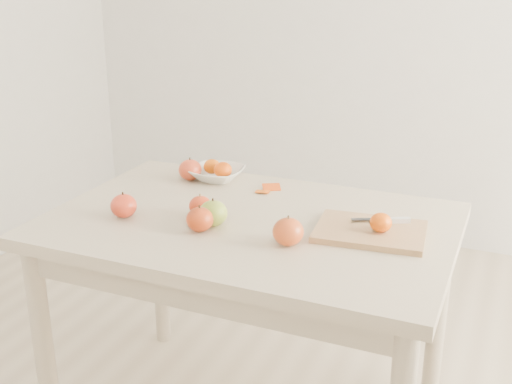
% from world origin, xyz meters
% --- Properties ---
extents(table, '(1.20, 0.80, 0.75)m').
position_xyz_m(table, '(0.00, 0.00, 0.65)').
color(table, '#C3B393').
rests_on(table, ground).
extents(cutting_board, '(0.32, 0.25, 0.02)m').
position_xyz_m(cutting_board, '(0.36, 0.03, 0.76)').
color(cutting_board, tan).
rests_on(cutting_board, table).
extents(board_tangerine, '(0.06, 0.06, 0.05)m').
position_xyz_m(board_tangerine, '(0.39, 0.02, 0.80)').
color(board_tangerine, '#CC5D07').
rests_on(board_tangerine, cutting_board).
extents(fruit_bowl, '(0.18, 0.18, 0.05)m').
position_xyz_m(fruit_bowl, '(-0.25, 0.29, 0.77)').
color(fruit_bowl, white).
rests_on(fruit_bowl, table).
extents(bowl_tangerine_near, '(0.06, 0.06, 0.05)m').
position_xyz_m(bowl_tangerine_near, '(-0.28, 0.30, 0.79)').
color(bowl_tangerine_near, '#D34F07').
rests_on(bowl_tangerine_near, fruit_bowl).
extents(bowl_tangerine_far, '(0.06, 0.06, 0.06)m').
position_xyz_m(bowl_tangerine_far, '(-0.22, 0.28, 0.80)').
color(bowl_tangerine_far, '#E85008').
rests_on(bowl_tangerine_far, fruit_bowl).
extents(orange_peel_a, '(0.07, 0.07, 0.01)m').
position_xyz_m(orange_peel_a, '(-0.04, 0.28, 0.75)').
color(orange_peel_a, '#D9480F').
rests_on(orange_peel_a, table).
extents(orange_peel_b, '(0.05, 0.04, 0.01)m').
position_xyz_m(orange_peel_b, '(-0.05, 0.23, 0.75)').
color(orange_peel_b, orange).
rests_on(orange_peel_b, table).
extents(paring_knife, '(0.16, 0.08, 0.01)m').
position_xyz_m(paring_knife, '(0.41, 0.10, 0.78)').
color(paring_knife, silver).
rests_on(paring_knife, cutting_board).
extents(apple_green, '(0.08, 0.08, 0.08)m').
position_xyz_m(apple_green, '(-0.08, -0.08, 0.79)').
color(apple_green, olive).
rests_on(apple_green, table).
extents(apple_red_e, '(0.09, 0.09, 0.08)m').
position_xyz_m(apple_red_e, '(0.17, -0.13, 0.79)').
color(apple_red_e, '#A2201C').
rests_on(apple_red_e, table).
extents(apple_red_a, '(0.08, 0.08, 0.07)m').
position_xyz_m(apple_red_a, '(-0.34, 0.25, 0.79)').
color(apple_red_a, '#A31620').
rests_on(apple_red_a, table).
extents(apple_red_b, '(0.07, 0.07, 0.06)m').
position_xyz_m(apple_red_b, '(-0.15, -0.03, 0.78)').
color(apple_red_b, '#970510').
rests_on(apple_red_b, table).
extents(apple_red_c, '(0.08, 0.08, 0.07)m').
position_xyz_m(apple_red_c, '(-0.10, -0.14, 0.79)').
color(apple_red_c, '#921402').
rests_on(apple_red_c, table).
extents(apple_red_d, '(0.08, 0.08, 0.07)m').
position_xyz_m(apple_red_d, '(-0.36, -0.13, 0.79)').
color(apple_red_d, '#A71E24').
rests_on(apple_red_d, table).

